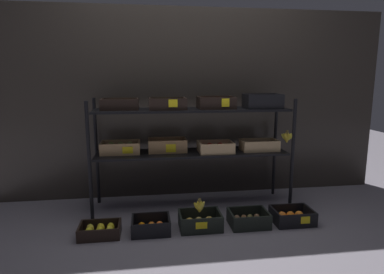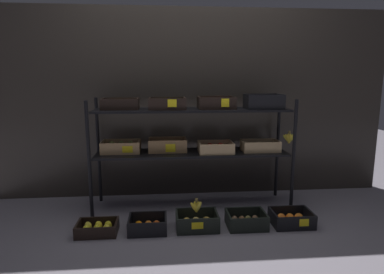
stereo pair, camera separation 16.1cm
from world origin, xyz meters
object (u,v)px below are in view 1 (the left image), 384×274
Objects in this scene: crate_ground_apple_gold at (200,223)px; display_rack at (190,130)px; crate_ground_tangerine at (151,227)px; crate_ground_orange at (292,217)px; crate_ground_kiwi at (248,220)px; crate_ground_lemon at (100,231)px; banana_bunch_loose at (199,207)px.

display_rack is at bearing 91.64° from crate_ground_apple_gold.
crate_ground_apple_gold is at bearing 1.64° from crate_ground_tangerine.
display_rack is at bearing 52.30° from crate_ground_tangerine.
crate_ground_apple_gold is at bearing 179.91° from crate_ground_orange.
crate_ground_orange is at bearing 0.49° from crate_ground_tangerine.
crate_ground_apple_gold is 0.42m from crate_ground_kiwi.
crate_ground_tangerine is at bearing -178.36° from crate_ground_apple_gold.
crate_ground_tangerine is (0.41, 0.01, 0.00)m from crate_ground_lemon.
crate_ground_tangerine is at bearing -179.51° from crate_ground_orange.
crate_ground_tangerine is 0.41m from crate_ground_apple_gold.
crate_ground_apple_gold reaches higher than crate_ground_kiwi.
crate_ground_lemon is 0.82m from crate_ground_apple_gold.
crate_ground_apple_gold is (0.01, -0.50, -0.71)m from display_rack.
crate_ground_lemon is 0.95× the size of crate_ground_orange.
crate_ground_kiwi reaches higher than crate_ground_lemon.
crate_ground_lemon is 0.41m from crate_ground_tangerine.
crate_ground_tangerine is at bearing 1.26° from crate_ground_lemon.
display_rack is 0.98m from crate_ground_kiwi.
crate_ground_lemon is 1.64m from crate_ground_orange.
display_rack is 0.87m from crate_ground_apple_gold.
banana_bunch_loose is (-0.43, 0.00, 0.15)m from crate_ground_kiwi.
crate_ground_apple_gold is at bearing -88.36° from display_rack.
crate_ground_apple_gold is at bearing 179.67° from crate_ground_kiwi.
banana_bunch_loose reaches higher than crate_ground_orange.
crate_ground_tangerine is 0.83m from crate_ground_kiwi.
crate_ground_lemon is at bearing -179.32° from crate_ground_orange.
display_rack reaches higher than crate_ground_lemon.
display_rack reaches higher than crate_ground_orange.
crate_ground_tangerine is at bearing -127.70° from display_rack.
crate_ground_orange is at bearing -30.94° from display_rack.
banana_bunch_loose is (-0.83, 0.00, 0.15)m from crate_ground_orange.
banana_bunch_loose is (0.81, 0.02, 0.15)m from crate_ground_lemon.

